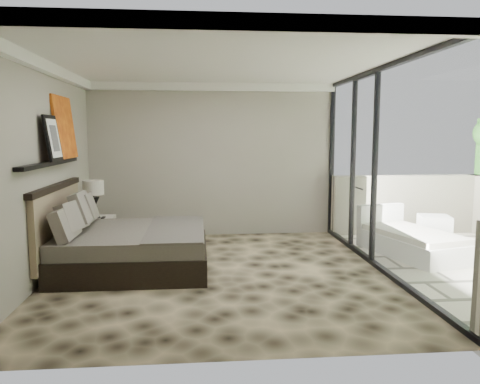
{
  "coord_description": "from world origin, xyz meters",
  "views": [
    {
      "loc": [
        -0.26,
        -6.17,
        1.87
      ],
      "look_at": [
        0.32,
        0.4,
        1.06
      ],
      "focal_mm": 35.0,
      "sensor_mm": 36.0,
      "label": 1
    }
  ],
  "objects": [
    {
      "name": "floor",
      "position": [
        0.0,
        0.0,
        0.0
      ],
      "size": [
        5.0,
        5.0,
        0.0
      ],
      "primitive_type": "plane",
      "color": "black",
      "rests_on": "ground"
    },
    {
      "name": "ceiling",
      "position": [
        0.0,
        0.0,
        2.79
      ],
      "size": [
        4.5,
        5.0,
        0.02
      ],
      "primitive_type": "cube",
      "color": "silver",
      "rests_on": "back_wall"
    },
    {
      "name": "back_wall",
      "position": [
        0.0,
        2.49,
        1.4
      ],
      "size": [
        4.5,
        0.02,
        2.8
      ],
      "primitive_type": "cube",
      "color": "gray",
      "rests_on": "floor"
    },
    {
      "name": "left_wall",
      "position": [
        -2.24,
        0.0,
        1.4
      ],
      "size": [
        0.02,
        5.0,
        2.8
      ],
      "primitive_type": "cube",
      "color": "gray",
      "rests_on": "floor"
    },
    {
      "name": "glass_wall",
      "position": [
        2.25,
        0.0,
        1.4
      ],
      "size": [
        0.08,
        5.0,
        2.8
      ],
      "primitive_type": "cube",
      "color": "white",
      "rests_on": "floor"
    },
    {
      "name": "terrace_slab",
      "position": [
        3.75,
        0.0,
        -0.06
      ],
      "size": [
        3.0,
        5.0,
        0.12
      ],
      "primitive_type": "cube",
      "color": "#B8B49D",
      "rests_on": "ground"
    },
    {
      "name": "picture_ledge",
      "position": [
        -2.18,
        0.1,
        1.5
      ],
      "size": [
        0.12,
        2.2,
        0.05
      ],
      "primitive_type": "cube",
      "color": "black",
      "rests_on": "left_wall"
    },
    {
      "name": "bed",
      "position": [
        -1.28,
        0.34,
        0.34
      ],
      "size": [
        2.07,
        2.01,
        1.14
      ],
      "color": "black",
      "rests_on": "floor"
    },
    {
      "name": "nightstand",
      "position": [
        -1.94,
        1.59,
        0.27
      ],
      "size": [
        0.56,
        0.56,
        0.53
      ],
      "primitive_type": "cube",
      "rotation": [
        0.0,
        0.0,
        0.05
      ],
      "color": "black",
      "rests_on": "floor"
    },
    {
      "name": "table_lamp",
      "position": [
        -1.97,
        1.54,
        0.91
      ],
      "size": [
        0.34,
        0.34,
        0.61
      ],
      "color": "black",
      "rests_on": "nightstand"
    },
    {
      "name": "abstract_canvas",
      "position": [
        -2.19,
        0.87,
        1.97
      ],
      "size": [
        0.13,
        0.9,
        0.9
      ],
      "primitive_type": "cube",
      "rotation": [
        0.0,
        -0.1,
        0.0
      ],
      "color": "#B4560F",
      "rests_on": "picture_ledge"
    },
    {
      "name": "framed_print",
      "position": [
        -2.14,
        0.11,
        1.82
      ],
      "size": [
        0.11,
        0.5,
        0.6
      ],
      "primitive_type": "cube",
      "rotation": [
        0.0,
        -0.14,
        0.0
      ],
      "color": "black",
      "rests_on": "picture_ledge"
    },
    {
      "name": "ottoman",
      "position": [
        3.77,
        1.4,
        0.25
      ],
      "size": [
        0.6,
        0.6,
        0.49
      ],
      "primitive_type": "cube",
      "rotation": [
        0.0,
        0.0,
        -0.25
      ],
      "color": "silver",
      "rests_on": "terrace_slab"
    },
    {
      "name": "lounger",
      "position": [
        3.04,
        0.75,
        0.21
      ],
      "size": [
        1.3,
        1.92,
        0.69
      ],
      "rotation": [
        0.0,
        0.0,
        0.26
      ],
      "color": "silver",
      "rests_on": "terrace_slab"
    }
  ]
}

